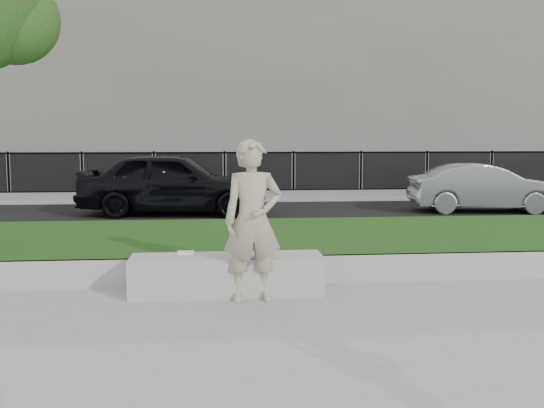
{
  "coord_description": "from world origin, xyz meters",
  "views": [
    {
      "loc": [
        -0.96,
        -7.2,
        2.04
      ],
      "look_at": [
        -0.14,
        1.2,
        1.11
      ],
      "focal_mm": 40.0,
      "sensor_mm": 36.0,
      "label": 1
    }
  ],
  "objects": [
    {
      "name": "ground",
      "position": [
        0.0,
        0.0,
        0.0
      ],
      "size": [
        90.0,
        90.0,
        0.0
      ],
      "primitive_type": "plane",
      "color": "gray",
      "rests_on": "ground"
    },
    {
      "name": "grass_bank",
      "position": [
        0.0,
        3.0,
        0.2
      ],
      "size": [
        34.0,
        4.0,
        0.4
      ],
      "primitive_type": "cube",
      "color": "black",
      "rests_on": "ground"
    },
    {
      "name": "grass_kerb",
      "position": [
        0.0,
        1.04,
        0.2
      ],
      "size": [
        34.0,
        0.08,
        0.4
      ],
      "primitive_type": "cube",
      "color": "#A6A39B",
      "rests_on": "ground"
    },
    {
      "name": "street",
      "position": [
        0.0,
        8.5,
        0.02
      ],
      "size": [
        34.0,
        7.0,
        0.04
      ],
      "primitive_type": "cube",
      "color": "black",
      "rests_on": "ground"
    },
    {
      "name": "far_pavement",
      "position": [
        0.0,
        13.0,
        0.06
      ],
      "size": [
        34.0,
        3.0,
        0.12
      ],
      "primitive_type": "cube",
      "color": "gray",
      "rests_on": "ground"
    },
    {
      "name": "iron_fence",
      "position": [
        0.0,
        12.0,
        0.54
      ],
      "size": [
        32.0,
        0.3,
        1.5
      ],
      "color": "slate",
      "rests_on": "far_pavement"
    },
    {
      "name": "building_facade",
      "position": [
        0.0,
        20.0,
        5.0
      ],
      "size": [
        34.0,
        10.0,
        10.0
      ],
      "primitive_type": "cube",
      "color": "#6A645D",
      "rests_on": "ground"
    },
    {
      "name": "stone_bench",
      "position": [
        -0.79,
        0.59,
        0.26
      ],
      "size": [
        2.5,
        0.62,
        0.51
      ],
      "primitive_type": "cube",
      "color": "#A6A39B",
      "rests_on": "ground"
    },
    {
      "name": "man",
      "position": [
        -0.47,
        0.25,
        1.01
      ],
      "size": [
        0.78,
        0.55,
        2.02
      ],
      "primitive_type": "imported",
      "rotation": [
        0.0,
        0.0,
        0.09
      ],
      "color": "tan",
      "rests_on": "ground"
    },
    {
      "name": "book",
      "position": [
        -1.33,
        0.79,
        0.52
      ],
      "size": [
        0.22,
        0.16,
        0.03
      ],
      "primitive_type": "cube",
      "rotation": [
        0.0,
        0.0,
        0.01
      ],
      "color": "white",
      "rests_on": "stone_bench"
    },
    {
      "name": "car_dark",
      "position": [
        -2.01,
        8.74,
        0.86
      ],
      "size": [
        4.98,
        2.37,
        1.64
      ],
      "primitive_type": "imported",
      "rotation": [
        0.0,
        0.0,
        1.48
      ],
      "color": "black",
      "rests_on": "street"
    },
    {
      "name": "car_silver",
      "position": [
        6.34,
        8.49,
        0.69
      ],
      "size": [
        4.08,
        1.85,
        1.3
      ],
      "primitive_type": "imported",
      "rotation": [
        0.0,
        0.0,
        1.45
      ],
      "color": "gray",
      "rests_on": "street"
    }
  ]
}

